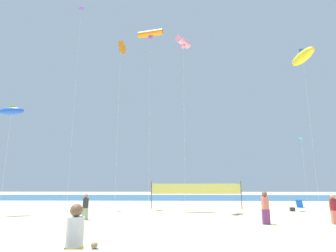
% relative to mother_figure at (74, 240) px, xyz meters
% --- Properties ---
extents(ground_plane, '(120.00, 120.00, 0.00)m').
position_rel_mother_figure_xyz_m(ground_plane, '(3.03, 10.68, -0.91)').
color(ground_plane, beige).
extents(ocean_band, '(120.00, 20.00, 0.01)m').
position_rel_mother_figure_xyz_m(ocean_band, '(3.03, 40.23, -0.91)').
color(ocean_band, '#28608C').
rests_on(ocean_band, ground).
extents(mother_figure, '(0.39, 0.39, 1.71)m').
position_rel_mother_figure_xyz_m(mother_figure, '(0.00, 0.00, 0.00)').
color(mother_figure, gold).
rests_on(mother_figure, ground).
extents(beachgoer_maroon_shirt, '(0.37, 0.37, 1.60)m').
position_rel_mother_figure_xyz_m(beachgoer_maroon_shirt, '(11.01, 9.42, -0.05)').
color(beachgoer_maroon_shirt, '#EA7260').
rests_on(beachgoer_maroon_shirt, ground).
extents(beachgoer_charcoal_shirt, '(0.35, 0.35, 1.55)m').
position_rel_mother_figure_xyz_m(beachgoer_charcoal_shirt, '(-3.29, 10.97, -0.09)').
color(beachgoer_charcoal_shirt, '#99B28C').
rests_on(beachgoer_charcoal_shirt, ground).
extents(beachgoer_coral_shirt, '(0.40, 0.40, 1.75)m').
position_rel_mother_figure_xyz_m(beachgoer_coral_shirt, '(7.22, 9.29, 0.03)').
color(beachgoer_coral_shirt, '#7A3872').
rests_on(beachgoer_coral_shirt, ground).
extents(folding_beach_chair, '(0.52, 0.65, 0.89)m').
position_rel_mother_figure_xyz_m(folding_beach_chair, '(12.27, 16.54, -0.45)').
color(folding_beach_chair, '#1959B2').
rests_on(folding_beach_chair, ground).
extents(trash_barrel, '(0.66, 0.66, 0.97)m').
position_rel_mother_figure_xyz_m(trash_barrel, '(14.20, 15.20, -0.43)').
color(trash_barrel, '#3F7F4C').
rests_on(trash_barrel, ground).
extents(volleyball_net, '(8.08, 0.16, 2.40)m').
position_rel_mother_figure_xyz_m(volleyball_net, '(4.13, 18.74, 0.72)').
color(volleyball_net, '#4C4C51').
rests_on(volleyball_net, ground).
extents(beach_handbag, '(0.39, 0.19, 0.31)m').
position_rel_mother_figure_xyz_m(beach_handbag, '(11.67, 16.67, -0.76)').
color(beach_handbag, '#2D2D33').
rests_on(beach_handbag, ground).
extents(kite_yellow_inflatable, '(1.64, 3.02, 14.12)m').
position_rel_mother_figure_xyz_m(kite_yellow_inflatable, '(13.83, 16.67, 12.45)').
color(kite_yellow_inflatable, silver).
rests_on(kite_yellow_inflatable, ground).
extents(kite_orange_tube, '(2.49, 1.15, 16.60)m').
position_rel_mother_figure_xyz_m(kite_orange_tube, '(-0.01, 17.39, 15.35)').
color(kite_orange_tube, silver).
rests_on(kite_orange_tube, ground).
extents(kite_violet_diamond, '(0.65, 0.65, 20.10)m').
position_rel_mother_figure_xyz_m(kite_violet_diamond, '(-7.37, 18.47, 18.06)').
color(kite_violet_diamond, silver).
rests_on(kite_violet_diamond, ground).
extents(kite_blue_inflatable, '(1.94, 1.08, 8.15)m').
position_rel_mother_figure_xyz_m(kite_blue_inflatable, '(-10.35, 13.67, 6.75)').
color(kite_blue_inflatable, silver).
rests_on(kite_blue_inflatable, ground).
extents(kite_pink_tube, '(1.42, 1.65, 14.84)m').
position_rel_mother_figure_xyz_m(kite_pink_tube, '(3.05, 15.86, 13.55)').
color(kite_pink_tube, silver).
rests_on(kite_pink_tube, ground).
extents(kite_orange_delta, '(0.88, 1.42, 16.24)m').
position_rel_mother_figure_xyz_m(kite_orange_delta, '(-3.13, 18.68, 14.61)').
color(kite_orange_delta, silver).
rests_on(kite_orange_delta, ground).
extents(kite_cyan_diamond, '(0.55, 0.55, 7.10)m').
position_rel_mother_figure_xyz_m(kite_cyan_diamond, '(15.81, 22.93, 5.85)').
color(kite_cyan_diamond, silver).
rests_on(kite_cyan_diamond, ground).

